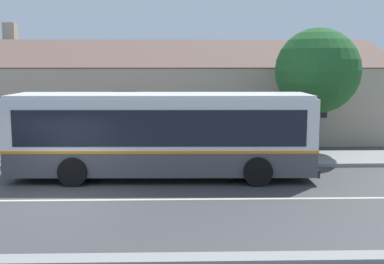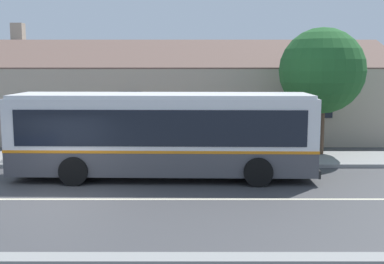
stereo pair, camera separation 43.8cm
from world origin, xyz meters
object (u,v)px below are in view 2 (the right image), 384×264
Objects in this scene: transit_bus at (162,133)px; bench_down_street at (124,151)px; street_tree_primary at (323,74)px; bench_by_building at (25,150)px.

bench_down_street is (-1.75, 2.43, -1.10)m from transit_bus.
street_tree_primary reaches higher than bench_down_street.
bench_down_street is (4.18, -0.12, -0.00)m from bench_by_building.
street_tree_primary is at bearing 30.64° from transit_bus.
transit_bus is 6.55m from bench_by_building.
street_tree_primary is at bearing 6.76° from bench_by_building.
street_tree_primary reaches higher than transit_bus.
street_tree_primary is (8.61, 1.64, 3.15)m from bench_down_street.
transit_bus reaches higher than bench_down_street.
transit_bus is 7.01× the size of bench_down_street.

